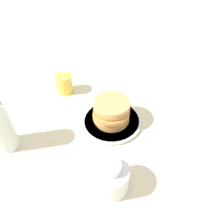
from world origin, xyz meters
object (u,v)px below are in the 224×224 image
at_px(cream_jug, 111,177).
at_px(water_bottle_near, 0,126).
at_px(pancake_stack, 111,111).
at_px(juice_glass, 64,84).
at_px(plate, 112,121).

height_order(cream_jug, water_bottle_near, water_bottle_near).
bearing_deg(pancake_stack, juice_glass, -34.54).
bearing_deg(water_bottle_near, plate, -155.86).
xyz_separation_m(plate, juice_glass, (0.23, -0.15, 0.03)).
height_order(plate, pancake_stack, pancake_stack).
height_order(pancake_stack, cream_jug, cream_jug).
xyz_separation_m(juice_glass, water_bottle_near, (0.11, 0.31, 0.05)).
bearing_deg(water_bottle_near, pancake_stack, -155.59).
relative_size(cream_jug, water_bottle_near, 0.55).
bearing_deg(water_bottle_near, cream_jug, 164.36).
bearing_deg(juice_glass, pancake_stack, 145.46).
distance_m(juice_glass, water_bottle_near, 0.33).
distance_m(plate, water_bottle_near, 0.38).
xyz_separation_m(plate, cream_jug, (-0.03, 0.25, 0.04)).
bearing_deg(pancake_stack, cream_jug, 97.08).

